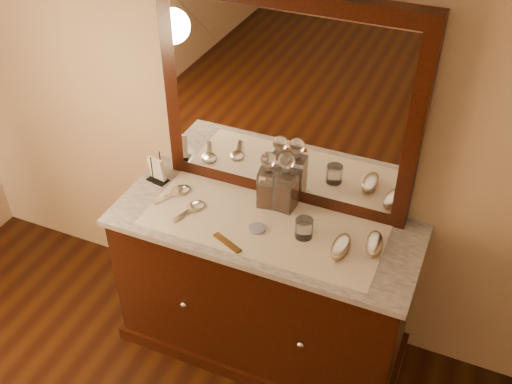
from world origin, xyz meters
TOP-DOWN VIEW (x-y plane):
  - dresser_cabinet at (0.00, 1.96)m, footprint 1.40×0.55m
  - dresser_plinth at (0.00, 1.96)m, footprint 1.46×0.59m
  - knob_left at (-0.30, 1.67)m, footprint 0.04×0.04m
  - knob_right at (0.30, 1.67)m, footprint 0.04×0.04m
  - marble_top at (0.00, 1.96)m, footprint 1.44×0.59m
  - mirror_frame at (0.00, 2.20)m, footprint 1.20×0.08m
  - mirror_glass at (0.00, 2.17)m, footprint 1.06×0.01m
  - lace_runner at (0.00, 1.94)m, footprint 1.10×0.45m
  - pin_dish at (-0.01, 1.89)m, footprint 0.09×0.09m
  - comb at (-0.10, 1.76)m, footprint 0.16×0.09m
  - napkin_rack at (-0.62, 2.05)m, footprint 0.11×0.08m
  - decanter_left at (-0.04, 2.09)m, footprint 0.10×0.10m
  - decanter_right at (0.05, 2.09)m, footprint 0.10×0.10m
  - brush_near at (0.38, 1.91)m, footprint 0.08×0.17m
  - brush_far at (0.51, 1.98)m, footprint 0.10×0.17m
  - hand_mirror_outer at (-0.48, 1.99)m, footprint 0.14×0.21m
  - hand_mirror_inner at (-0.35, 1.91)m, footprint 0.10×0.20m
  - tumblers at (0.20, 1.94)m, footprint 0.08×0.08m

SIDE VIEW (x-z plane):
  - dresser_plinth at x=0.00m, z-range 0.00..0.08m
  - dresser_cabinet at x=0.00m, z-range 0.00..0.82m
  - knob_left at x=-0.30m, z-range 0.43..0.47m
  - knob_right at x=0.30m, z-range 0.43..0.47m
  - marble_top at x=0.00m, z-range 0.82..0.85m
  - lace_runner at x=0.00m, z-range 0.85..0.85m
  - comb at x=-0.10m, z-range 0.85..0.86m
  - pin_dish at x=-0.01m, z-range 0.85..0.87m
  - hand_mirror_inner at x=-0.35m, z-range 0.85..0.87m
  - hand_mirror_outer at x=-0.48m, z-range 0.85..0.87m
  - brush_far at x=0.51m, z-range 0.85..0.90m
  - brush_near at x=0.38m, z-range 0.85..0.90m
  - tumblers at x=0.20m, z-range 0.85..0.95m
  - napkin_rack at x=-0.62m, z-range 0.83..0.99m
  - decanter_left at x=-0.04m, z-range 0.82..1.11m
  - decanter_right at x=0.05m, z-range 0.82..1.13m
  - mirror_frame at x=0.00m, z-range 0.85..1.85m
  - mirror_glass at x=0.00m, z-range 0.92..1.78m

